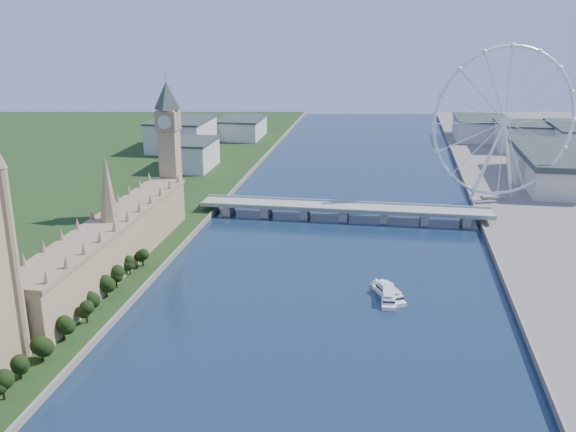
# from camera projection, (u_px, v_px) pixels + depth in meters

# --- Properties ---
(tree_row) EXTENTS (7.64, 215.64, 20.27)m
(tree_row) POSITION_uv_depth(u_px,v_px,m) (57.00, 336.00, 290.24)
(tree_row) COLOR black
(tree_row) RESTS_ON ground
(parliament_range) EXTENTS (24.00, 200.00, 70.00)m
(parliament_range) POSITION_uv_depth(u_px,v_px,m) (112.00, 244.00, 380.14)
(parliament_range) COLOR tan
(parliament_range) RESTS_ON ground
(big_ben) EXTENTS (20.02, 20.02, 110.00)m
(big_ben) POSITION_uv_depth(u_px,v_px,m) (169.00, 132.00, 467.34)
(big_ben) COLOR tan
(big_ben) RESTS_ON ground
(westminster_bridge) EXTENTS (220.00, 22.00, 9.50)m
(westminster_bridge) POSITION_uv_depth(u_px,v_px,m) (344.00, 210.00, 486.58)
(westminster_bridge) COLOR gray
(westminster_bridge) RESTS_ON ground
(london_eye) EXTENTS (113.60, 39.12, 124.30)m
(london_eye) POSITION_uv_depth(u_px,v_px,m) (505.00, 123.00, 501.82)
(london_eye) COLOR silver
(london_eye) RESTS_ON ground
(county_hall) EXTENTS (54.00, 144.00, 35.00)m
(county_hall) POSITION_uv_depth(u_px,v_px,m) (547.00, 185.00, 584.29)
(county_hall) COLOR beige
(county_hall) RESTS_ON ground
(city_skyline) EXTENTS (505.00, 280.00, 32.00)m
(city_skyline) POSITION_uv_depth(u_px,v_px,m) (397.00, 136.00, 722.33)
(city_skyline) COLOR beige
(city_skyline) RESTS_ON ground
(tour_boat_near) EXTENTS (20.88, 30.32, 6.68)m
(tour_boat_near) POSITION_uv_depth(u_px,v_px,m) (389.00, 297.00, 352.45)
(tour_boat_near) COLOR white
(tour_boat_near) RESTS_ON ground
(tour_boat_far) EXTENTS (9.03, 30.69, 6.72)m
(tour_boat_far) POSITION_uv_depth(u_px,v_px,m) (388.00, 300.00, 348.91)
(tour_boat_far) COLOR white
(tour_boat_far) RESTS_ON ground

